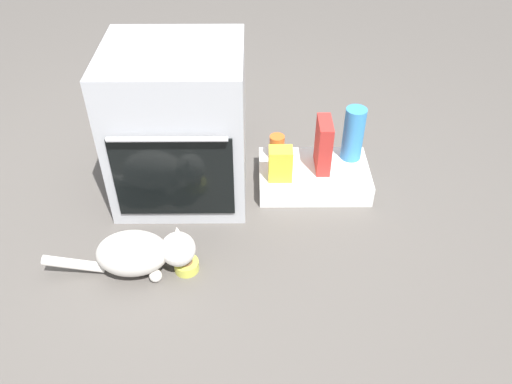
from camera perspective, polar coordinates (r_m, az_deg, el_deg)
ground at (r=2.57m, az=-7.11°, el=-4.45°), size 8.00×8.00×0.00m
oven at (r=2.61m, az=-8.53°, el=7.26°), size 0.66×0.63×0.79m
pantry_cabinet at (r=2.81m, az=6.35°, el=1.75°), size 0.58×0.38×0.11m
food_bowl at (r=2.38m, az=-7.58°, el=-7.96°), size 0.11×0.11×0.07m
cat at (r=2.34m, az=-12.51°, el=-6.55°), size 0.68×0.22×0.23m
cereal_box at (r=2.70m, az=7.44°, el=5.14°), size 0.07×0.18×0.28m
snack_bag at (r=2.64m, az=2.70°, el=3.11°), size 0.12×0.09×0.18m
sauce_jar at (r=2.79m, az=2.31°, el=4.95°), size 0.08×0.08×0.14m
water_bottle at (r=2.79m, az=10.68°, el=6.31°), size 0.11×0.11×0.30m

